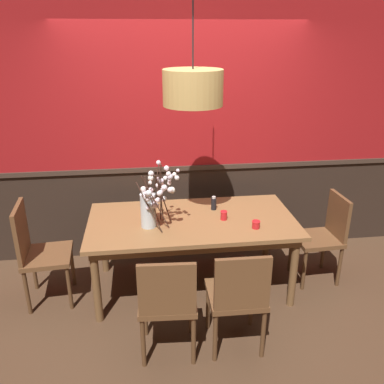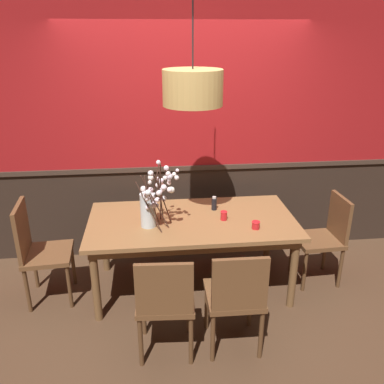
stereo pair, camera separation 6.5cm
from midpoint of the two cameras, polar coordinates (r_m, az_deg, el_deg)
ground_plane at (r=4.19m, az=-0.46°, el=-13.11°), size 24.00×24.00×0.00m
back_wall at (r=4.35m, az=-1.79°, el=8.75°), size 5.55×0.14×2.85m
dining_table at (r=3.84m, az=-0.49°, el=-4.91°), size 1.94×0.99×0.75m
chair_head_west_end at (r=3.99m, az=-21.43°, el=-7.50°), size 0.46×0.48×0.98m
chair_head_east_end at (r=4.26m, az=17.76°, el=-5.59°), size 0.45×0.42×0.91m
chair_near_side_right at (r=3.21m, az=5.88°, el=-14.18°), size 0.44×0.44×0.91m
chair_near_side_left at (r=3.14m, az=-4.09°, el=-15.02°), size 0.46×0.43×0.90m
chair_far_side_left at (r=4.72m, az=-5.34°, el=-1.84°), size 0.41×0.40×0.89m
chair_far_side_right at (r=4.76m, az=1.92°, el=-1.46°), size 0.44×0.41×0.90m
vase_with_blossoms at (r=3.59m, az=-6.21°, el=-1.67°), size 0.38×0.37×0.63m
candle_holder_nearer_center at (r=3.67m, az=8.51°, el=-4.54°), size 0.08×0.08×0.07m
candle_holder_nearer_edge at (r=3.79m, az=4.01°, el=-3.29°), size 0.07×0.07×0.09m
condiment_bottle at (r=3.99m, az=2.61°, el=-1.61°), size 0.05×0.05×0.14m
pendant_lamp at (r=3.40m, az=-0.52°, el=14.49°), size 0.50×0.50×1.03m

